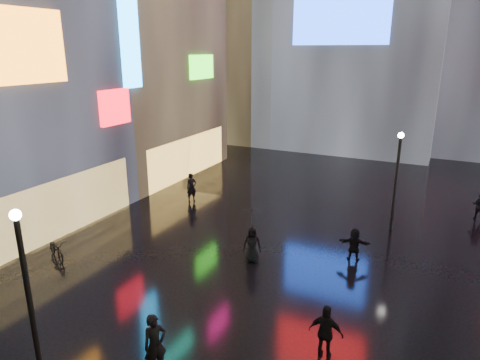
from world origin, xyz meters
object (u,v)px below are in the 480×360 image
Objects in this scene: lamp_far at (396,176)px; pedestrian_3 at (326,333)px; bicycle at (56,249)px; lamp_near at (27,287)px.

lamp_far reaches higher than pedestrian_3.
lamp_near is at bearing -110.83° from bicycle.
lamp_near is at bearing -116.29° from lamp_far.
lamp_near is 17.48m from lamp_far.
lamp_far is at bearing -28.37° from bicycle.
bicycle is (-13.25, -10.17, -2.48)m from lamp_far.
bicycle is at bearing -6.63° from pedestrian_3.
lamp_near reaches higher than bicycle.
pedestrian_3 is 1.03× the size of bicycle.
pedestrian_3 is at bearing 31.27° from lamp_near.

